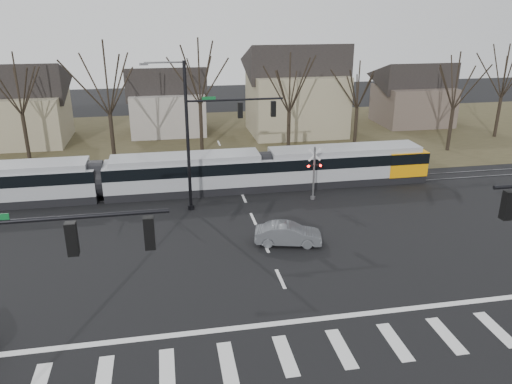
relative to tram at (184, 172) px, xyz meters
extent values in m
plane|color=black|center=(4.25, -16.00, -1.60)|extent=(140.00, 140.00, 0.00)
cube|color=#38331E|center=(4.25, 16.00, -1.60)|extent=(140.00, 28.00, 0.01)
cube|color=silver|center=(-4.15, -20.00, -1.60)|extent=(0.60, 2.60, 0.01)
cube|color=silver|center=(-1.75, -20.00, -1.60)|extent=(0.60, 2.60, 0.01)
cube|color=silver|center=(0.65, -20.00, -1.60)|extent=(0.60, 2.60, 0.01)
cube|color=silver|center=(3.05, -20.00, -1.60)|extent=(0.60, 2.60, 0.01)
cube|color=silver|center=(5.45, -20.00, -1.60)|extent=(0.60, 2.60, 0.01)
cube|color=silver|center=(7.85, -20.00, -1.60)|extent=(0.60, 2.60, 0.01)
cube|color=silver|center=(10.25, -20.00, -1.60)|extent=(0.60, 2.60, 0.01)
cube|color=silver|center=(12.65, -20.00, -1.60)|extent=(0.60, 2.60, 0.01)
cube|color=silver|center=(4.25, -17.80, -1.60)|extent=(28.00, 0.35, 0.01)
cube|color=silver|center=(4.25, -14.00, -1.60)|extent=(0.18, 2.00, 0.01)
cube|color=silver|center=(4.25, -10.00, -1.60)|extent=(0.18, 2.00, 0.01)
cube|color=silver|center=(4.25, -6.00, -1.60)|extent=(0.18, 2.00, 0.01)
cube|color=silver|center=(4.25, -2.00, -1.60)|extent=(0.18, 2.00, 0.01)
cube|color=silver|center=(4.25, 2.00, -1.60)|extent=(0.18, 2.00, 0.01)
cube|color=silver|center=(4.25, 6.00, -1.60)|extent=(0.18, 2.00, 0.01)
cube|color=silver|center=(4.25, 10.00, -1.60)|extent=(0.18, 2.00, 0.01)
cube|color=silver|center=(4.25, 14.00, -1.60)|extent=(0.18, 2.00, 0.01)
cube|color=#59595E|center=(4.25, -0.90, -1.57)|extent=(90.00, 0.12, 0.06)
cube|color=#59595E|center=(4.25, 0.50, -1.57)|extent=(90.00, 0.12, 0.06)
cube|color=gray|center=(-12.92, 0.00, -0.13)|extent=(13.09, 2.82, 2.94)
cube|color=black|center=(-12.92, 0.00, 0.46)|extent=(13.11, 2.86, 0.86)
cube|color=gray|center=(0.18, 0.00, -0.13)|extent=(12.09, 2.82, 2.94)
cube|color=black|center=(0.18, 0.00, 0.46)|extent=(12.11, 2.86, 0.86)
cube|color=gray|center=(12.77, 0.00, -0.13)|extent=(13.09, 2.82, 2.94)
cube|color=black|center=(12.77, 0.00, 0.46)|extent=(13.11, 2.86, 0.86)
cube|color=orange|center=(17.71, 0.00, -0.04)|extent=(3.22, 2.88, 1.96)
imported|color=#53565B|center=(5.63, -10.08, -0.95)|extent=(3.19, 4.60, 1.31)
cylinder|color=black|center=(-4.50, -22.00, 6.00)|extent=(6.50, 0.14, 0.14)
cube|color=black|center=(-4.17, -22.00, 5.30)|extent=(0.32, 0.32, 1.05)
sphere|color=#FF0C07|center=(-4.17, -22.00, 5.63)|extent=(0.22, 0.22, 0.22)
cube|color=black|center=(-1.90, -22.00, 5.30)|extent=(0.32, 0.32, 1.05)
sphere|color=#FF0C07|center=(-1.90, -22.00, 5.63)|extent=(0.22, 0.22, 0.22)
cube|color=black|center=(10.40, -22.00, 5.30)|extent=(0.32, 0.32, 1.05)
sphere|color=#FF0C07|center=(10.40, -22.00, 5.63)|extent=(0.22, 0.22, 0.22)
cylinder|color=black|center=(0.25, -3.50, 3.50)|extent=(0.22, 0.22, 10.20)
cylinder|color=black|center=(0.25, -3.50, -1.45)|extent=(0.44, 0.44, 0.30)
cylinder|color=black|center=(3.50, -3.50, 6.00)|extent=(6.50, 0.14, 0.14)
cube|color=#0C5926|center=(1.75, -3.50, 6.15)|extent=(0.90, 0.03, 0.22)
cube|color=black|center=(3.83, -3.50, 5.30)|extent=(0.32, 0.32, 1.05)
sphere|color=#FF0C07|center=(3.83, -3.50, 5.63)|extent=(0.22, 0.22, 0.22)
cube|color=black|center=(6.10, -3.50, 5.30)|extent=(0.32, 0.32, 1.05)
sphere|color=#FF0C07|center=(6.10, -3.50, 5.63)|extent=(0.22, 0.22, 0.22)
cube|color=#59595B|center=(-2.25, -3.50, 8.42)|extent=(0.55, 0.22, 0.14)
cylinder|color=#59595B|center=(9.25, -3.20, 0.40)|extent=(0.14, 0.14, 4.00)
cylinder|color=#59595B|center=(9.25, -3.20, -1.50)|extent=(0.36, 0.36, 0.20)
cube|color=silver|center=(9.25, -3.20, 1.80)|extent=(0.95, 0.04, 0.95)
cube|color=silver|center=(9.25, -3.20, 1.80)|extent=(0.95, 0.04, 0.95)
cube|color=black|center=(9.25, -3.20, 1.00)|extent=(1.00, 0.10, 0.12)
sphere|color=#FF0C07|center=(8.80, -3.28, 1.00)|extent=(0.18, 0.18, 0.18)
sphere|color=#FF0C07|center=(9.70, -3.28, 1.00)|extent=(0.18, 0.18, 0.18)
cube|color=gray|center=(-15.75, 18.00, 0.90)|extent=(9.00, 8.00, 5.00)
cube|color=gray|center=(-0.75, 20.00, 0.65)|extent=(8.00, 7.00, 4.50)
cube|color=gray|center=(13.25, 17.00, 1.65)|extent=(10.00, 8.00, 6.50)
cube|color=brown|center=(28.25, 19.00, 0.65)|extent=(8.00, 7.00, 4.50)
camera|label=1|loc=(-1.23, -36.27, 11.85)|focal=35.00mm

